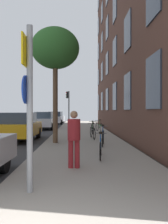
{
  "coord_description": "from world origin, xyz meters",
  "views": [
    {
      "loc": [
        0.68,
        -1.95,
        1.72
      ],
      "look_at": [
        1.11,
        11.65,
        1.66
      ],
      "focal_mm": 36.61,
      "sensor_mm": 36.0,
      "label": 1
    }
  ],
  "objects_px": {
    "bicycle_3": "(92,129)",
    "bicycle_4": "(99,127)",
    "bicycle_2": "(93,132)",
    "traffic_light": "(68,102)",
    "car_1": "(20,126)",
    "car_3": "(56,118)",
    "tree_near": "(55,49)",
    "bicycle_0": "(101,147)",
    "bicycle_1": "(103,137)",
    "pedestrian_0": "(74,135)",
    "sign_post": "(28,97)",
    "car_2": "(45,120)"
  },
  "relations": [
    {
      "from": "bicycle_4",
      "to": "pedestrian_0",
      "type": "xyz_separation_m",
      "value": [
        -1.81,
        -11.19,
        0.55
      ]
    },
    {
      "from": "tree_near",
      "to": "car_2",
      "type": "distance_m",
      "value": 10.95
    },
    {
      "from": "car_2",
      "to": "sign_post",
      "type": "bearing_deg",
      "value": -83.13
    },
    {
      "from": "bicycle_0",
      "to": "pedestrian_0",
      "type": "height_order",
      "value": "pedestrian_0"
    },
    {
      "from": "pedestrian_0",
      "to": "car_3",
      "type": "relative_size",
      "value": 0.35
    },
    {
      "from": "car_3",
      "to": "sign_post",
      "type": "bearing_deg",
      "value": -85.96
    },
    {
      "from": "bicycle_2",
      "to": "bicycle_0",
      "type": "bearing_deg",
      "value": -91.04
    },
    {
      "from": "traffic_light",
      "to": "car_2",
      "type": "relative_size",
      "value": 0.96
    },
    {
      "from": "bicycle_3",
      "to": "car_1",
      "type": "bearing_deg",
      "value": -146.92
    },
    {
      "from": "bicycle_3",
      "to": "car_1",
      "type": "height_order",
      "value": "car_1"
    },
    {
      "from": "traffic_light",
      "to": "tree_near",
      "type": "bearing_deg",
      "value": -90.18
    },
    {
      "from": "sign_post",
      "to": "bicycle_3",
      "type": "xyz_separation_m",
      "value": [
        2.06,
        11.57,
        -1.52
      ]
    },
    {
      "from": "pedestrian_0",
      "to": "bicycle_1",
      "type": "bearing_deg",
      "value": 72.34
    },
    {
      "from": "bicycle_3",
      "to": "bicycle_4",
      "type": "xyz_separation_m",
      "value": [
        0.63,
        1.52,
        0.01
      ]
    },
    {
      "from": "traffic_light",
      "to": "tree_near",
      "type": "distance_m",
      "value": 15.49
    },
    {
      "from": "tree_near",
      "to": "car_2",
      "type": "xyz_separation_m",
      "value": [
        -1.92,
        10.01,
        -3.98
      ]
    },
    {
      "from": "bicycle_1",
      "to": "pedestrian_0",
      "type": "distance_m",
      "value": 4.27
    },
    {
      "from": "bicycle_2",
      "to": "pedestrian_0",
      "type": "bearing_deg",
      "value": -98.37
    },
    {
      "from": "bicycle_4",
      "to": "car_2",
      "type": "distance_m",
      "value": 6.18
    },
    {
      "from": "sign_post",
      "to": "car_3",
      "type": "distance_m",
      "value": 25.45
    },
    {
      "from": "traffic_light",
      "to": "pedestrian_0",
      "type": "bearing_deg",
      "value": -87.32
    },
    {
      "from": "bicycle_0",
      "to": "bicycle_3",
      "type": "distance_m",
      "value": 8.29
    },
    {
      "from": "bicycle_1",
      "to": "pedestrian_0",
      "type": "bearing_deg",
      "value": -107.66
    },
    {
      "from": "bicycle_1",
      "to": "bicycle_2",
      "type": "distance_m",
      "value": 2.74
    },
    {
      "from": "bicycle_2",
      "to": "car_2",
      "type": "height_order",
      "value": "car_2"
    },
    {
      "from": "traffic_light",
      "to": "car_1",
      "type": "bearing_deg",
      "value": -99.39
    },
    {
      "from": "tree_near",
      "to": "car_1",
      "type": "bearing_deg",
      "value": 142.79
    },
    {
      "from": "sign_post",
      "to": "car_2",
      "type": "height_order",
      "value": "sign_post"
    },
    {
      "from": "bicycle_1",
      "to": "bicycle_2",
      "type": "bearing_deg",
      "value": 96.07
    },
    {
      "from": "sign_post",
      "to": "car_1",
      "type": "relative_size",
      "value": 0.82
    },
    {
      "from": "car_3",
      "to": "car_1",
      "type": "bearing_deg",
      "value": -91.92
    },
    {
      "from": "sign_post",
      "to": "tree_near",
      "type": "bearing_deg",
      "value": 91.11
    },
    {
      "from": "bicycle_0",
      "to": "bicycle_4",
      "type": "relative_size",
      "value": 0.99
    },
    {
      "from": "sign_post",
      "to": "car_2",
      "type": "distance_m",
      "value": 17.19
    },
    {
      "from": "bicycle_2",
      "to": "traffic_light",
      "type": "bearing_deg",
      "value": 98.09
    },
    {
      "from": "tree_near",
      "to": "car_1",
      "type": "height_order",
      "value": "tree_near"
    },
    {
      "from": "car_1",
      "to": "car_3",
      "type": "bearing_deg",
      "value": 88.08
    },
    {
      "from": "tree_near",
      "to": "bicycle_2",
      "type": "relative_size",
      "value": 3.38
    },
    {
      "from": "traffic_light",
      "to": "bicycle_3",
      "type": "height_order",
      "value": "traffic_light"
    },
    {
      "from": "sign_post",
      "to": "traffic_light",
      "type": "distance_m",
      "value": 22.39
    },
    {
      "from": "car_1",
      "to": "bicycle_4",
      "type": "bearing_deg",
      "value": 41.07
    },
    {
      "from": "sign_post",
      "to": "bicycle_0",
      "type": "bearing_deg",
      "value": 61.7
    },
    {
      "from": "bicycle_0",
      "to": "car_3",
      "type": "relative_size",
      "value": 0.36
    },
    {
      "from": "bicycle_2",
      "to": "bicycle_3",
      "type": "xyz_separation_m",
      "value": [
        0.19,
        2.91,
        -0.01
      ]
    },
    {
      "from": "tree_near",
      "to": "bicycle_1",
      "type": "distance_m",
      "value": 5.01
    },
    {
      "from": "traffic_light",
      "to": "pedestrian_0",
      "type": "height_order",
      "value": "traffic_light"
    },
    {
      "from": "traffic_light",
      "to": "bicycle_1",
      "type": "xyz_separation_m",
      "value": [
        2.24,
        -16.45,
        -2.3
      ]
    },
    {
      "from": "bicycle_0",
      "to": "bicycle_2",
      "type": "height_order",
      "value": "bicycle_2"
    },
    {
      "from": "pedestrian_0",
      "to": "sign_post",
      "type": "bearing_deg",
      "value": -114.68
    },
    {
      "from": "tree_near",
      "to": "bicycle_2",
      "type": "xyz_separation_m",
      "value": [
        2.0,
        1.63,
        -4.33
      ]
    }
  ]
}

